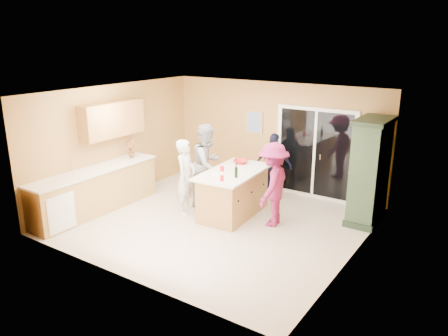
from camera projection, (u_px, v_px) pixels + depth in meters
The scene contains 22 objects.
floor at pixel (215, 222), 8.81m from camera, with size 5.50×5.50×0.00m, color beige.
ceiling at pixel (214, 93), 8.06m from camera, with size 5.50×5.00×0.10m, color white.
wall_back at pixel (274, 137), 10.42m from camera, with size 5.50×0.10×2.60m, color tan.
wall_front at pixel (118, 199), 6.44m from camera, with size 5.50×0.10×2.60m, color tan.
wall_left at pixel (115, 142), 9.89m from camera, with size 0.10×5.00×2.60m, color tan.
wall_right at pixel (356, 187), 6.97m from camera, with size 0.10×5.00×2.60m, color tan.
left_cabinet_run at pixel (91, 193), 9.14m from camera, with size 0.65×3.05×1.24m.
upper_cabinets at pixel (112, 119), 9.48m from camera, with size 0.35×1.60×0.75m, color #B38945.
sliding_door at pixel (315, 154), 9.91m from camera, with size 1.90×0.07×2.10m.
framed_picture at pixel (254, 122), 10.61m from camera, with size 0.46×0.04×0.56m.
kitchen_island at pixel (233, 194), 9.08m from camera, with size 1.11×1.89×0.96m.
green_hutch at pixel (370, 172), 8.61m from camera, with size 0.61×1.15×2.11m.
woman_white at pixel (186, 177), 9.09m from camera, with size 0.58×0.38×1.59m, color silver.
woman_grey at pixel (207, 165), 9.57m from camera, with size 0.88×0.69×1.81m, color gray.
woman_navy at pixel (274, 165), 10.06m from camera, with size 0.88×0.37×1.50m, color #1B1C3C.
woman_magenta at pixel (273, 185), 8.50m from camera, with size 1.08×0.62×1.67m, color #952066.
serving_bowl at pixel (241, 162), 9.48m from camera, with size 0.31×0.31×0.08m, color red.
tulip_vase at pixel (131, 148), 9.91m from camera, with size 0.23×0.16×0.44m, color red.
tumbler_near at pixel (222, 178), 8.31m from camera, with size 0.07×0.07×0.11m, color red.
tumbler_far at pixel (222, 169), 8.87m from camera, with size 0.08×0.08×0.12m, color red.
wine_bottle at pixel (236, 172), 8.49m from camera, with size 0.06×0.06×0.28m.
white_plate at pixel (218, 173), 8.78m from camera, with size 0.24×0.24×0.02m, color white.
Camera 1 is at (4.65, -6.65, 3.60)m, focal length 35.00 mm.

